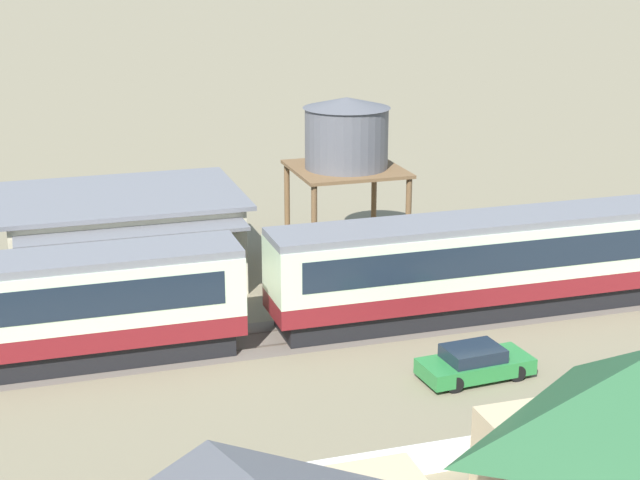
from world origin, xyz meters
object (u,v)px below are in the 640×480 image
object	(u,v)px
station_building	(123,237)
passenger_train	(515,257)
water_tower	(346,137)
parked_car_green	(475,363)

from	to	relation	value
station_building	passenger_train	bearing A→B (deg)	-29.88
water_tower	parked_car_green	distance (m)	15.45
passenger_train	water_tower	distance (m)	10.54
station_building	parked_car_green	bearing A→B (deg)	-53.39
passenger_train	station_building	bearing A→B (deg)	150.12
passenger_train	water_tower	xyz separation A→B (m)	(-4.68, 8.62, 3.86)
station_building	parked_car_green	world-z (taller)	station_building
station_building	water_tower	size ratio (longest dim) A/B	1.34
passenger_train	parked_car_green	world-z (taller)	passenger_train
station_building	water_tower	xyz separation A→B (m)	(10.83, -0.29, 4.12)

